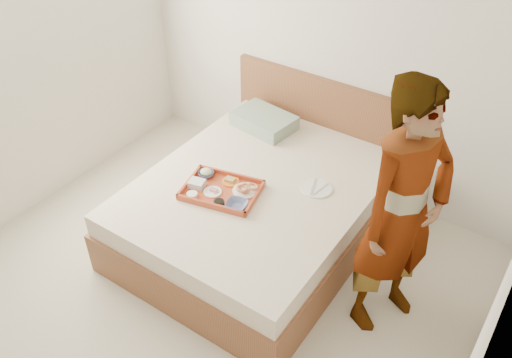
{
  "coord_description": "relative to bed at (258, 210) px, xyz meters",
  "views": [
    {
      "loc": [
        1.74,
        -1.56,
        2.99
      ],
      "look_at": [
        0.07,
        0.9,
        0.65
      ],
      "focal_mm": 37.72,
      "sensor_mm": 36.0,
      "label": 1
    }
  ],
  "objects": [
    {
      "name": "ground",
      "position": [
        -0.02,
        -1.0,
        -0.27
      ],
      "size": [
        3.5,
        4.0,
        0.01
      ],
      "primitive_type": "cube",
      "color": "beige",
      "rests_on": "ground"
    },
    {
      "name": "tray",
      "position": [
        -0.15,
        -0.24,
        0.29
      ],
      "size": [
        0.6,
        0.49,
        0.05
      ],
      "primitive_type": "cube",
      "rotation": [
        0.0,
        0.0,
        0.23
      ],
      "color": "#AB3B1D",
      "rests_on": "bed"
    },
    {
      "name": "wall_back",
      "position": [
        -0.02,
        1.0,
        1.04
      ],
      "size": [
        3.5,
        0.01,
        2.6
      ],
      "primitive_type": "cube",
      "color": "silver",
      "rests_on": "ground"
    },
    {
      "name": "salad_bowl",
      "position": [
        -0.35,
        -0.16,
        0.3
      ],
      "size": [
        0.14,
        0.14,
        0.04
      ],
      "primitive_type": "imported",
      "rotation": [
        0.0,
        0.0,
        0.23
      ],
      "color": "#19234F",
      "rests_on": "tray"
    },
    {
      "name": "navy_bowl_big",
      "position": [
        0.04,
        -0.32,
        0.3
      ],
      "size": [
        0.18,
        0.18,
        0.04
      ],
      "primitive_type": "imported",
      "rotation": [
        0.0,
        0.0,
        0.23
      ],
      "color": "#19234F",
      "rests_on": "tray"
    },
    {
      "name": "person",
      "position": [
        1.11,
        -0.13,
        0.62
      ],
      "size": [
        0.65,
        0.76,
        1.76
      ],
      "primitive_type": "imported",
      "rotation": [
        0.0,
        0.0,
        1.15
      ],
      "color": "white",
      "rests_on": "ground"
    },
    {
      "name": "bread_plate",
      "position": [
        -0.16,
        -0.12,
        0.28
      ],
      "size": [
        0.15,
        0.15,
        0.01
      ],
      "primitive_type": "cylinder",
      "rotation": [
        0.0,
        0.0,
        0.23
      ],
      "color": "orange",
      "rests_on": "tray"
    },
    {
      "name": "prawn_plate",
      "position": [
        -0.01,
        -0.15,
        0.29
      ],
      "size": [
        0.22,
        0.22,
        0.01
      ],
      "primitive_type": "cylinder",
      "rotation": [
        0.0,
        0.0,
        0.23
      ],
      "color": "white",
      "rests_on": "tray"
    },
    {
      "name": "headboard",
      "position": [
        0.0,
        0.97,
        0.21
      ],
      "size": [
        1.65,
        0.06,
        0.95
      ],
      "primitive_type": "cube",
      "color": "brown",
      "rests_on": "ground"
    },
    {
      "name": "cheese_round",
      "position": [
        -0.29,
        -0.41,
        0.29
      ],
      "size": [
        0.09,
        0.09,
        0.03
      ],
      "primitive_type": "cylinder",
      "rotation": [
        0.0,
        0.0,
        0.23
      ],
      "color": "white",
      "rests_on": "tray"
    },
    {
      "name": "wall_right",
      "position": [
        1.73,
        -1.0,
        1.04
      ],
      "size": [
        0.01,
        4.0,
        2.6
      ],
      "primitive_type": "cube",
      "color": "silver",
      "rests_on": "ground"
    },
    {
      "name": "meat_plate",
      "position": [
        -0.19,
        -0.29,
        0.28
      ],
      "size": [
        0.16,
        0.16,
        0.01
      ],
      "primitive_type": "cylinder",
      "rotation": [
        0.0,
        0.0,
        0.23
      ],
      "color": "white",
      "rests_on": "tray"
    },
    {
      "name": "pillow",
      "position": [
        -0.38,
        0.66,
        0.32
      ],
      "size": [
        0.54,
        0.4,
        0.12
      ],
      "primitive_type": "cube",
      "rotation": [
        0.0,
        0.0,
        -0.13
      ],
      "color": "#ACB7A9",
      "rests_on": "bed"
    },
    {
      "name": "dinner_plate",
      "position": [
        0.39,
        0.18,
        0.27
      ],
      "size": [
        0.23,
        0.23,
        0.01
      ],
      "primitive_type": "cylinder",
      "rotation": [
        0.0,
        0.0,
        0.01
      ],
      "color": "white",
      "rests_on": "bed"
    },
    {
      "name": "bed",
      "position": [
        0.0,
        0.0,
        0.0
      ],
      "size": [
        1.65,
        2.0,
        0.53
      ],
      "primitive_type": "cube",
      "color": "brown",
      "rests_on": "ground"
    },
    {
      "name": "plastic_tub",
      "position": [
        -0.33,
        -0.3,
        0.3
      ],
      "size": [
        0.13,
        0.11,
        0.05
      ],
      "primitive_type": "cube",
      "rotation": [
        0.0,
        0.0,
        0.23
      ],
      "color": "silver",
      "rests_on": "tray"
    },
    {
      "name": "sauce_dish",
      "position": [
        -0.08,
        -0.37,
        0.29
      ],
      "size": [
        0.09,
        0.09,
        0.03
      ],
      "primitive_type": "cylinder",
      "rotation": [
        0.0,
        0.0,
        0.23
      ],
      "color": "black",
      "rests_on": "tray"
    }
  ]
}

